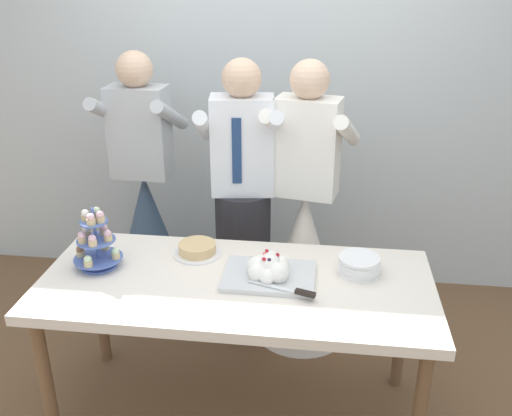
# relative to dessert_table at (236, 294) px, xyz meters

# --- Properties ---
(ground_plane) EXTENTS (8.00, 8.00, 0.00)m
(ground_plane) POSITION_rel_dessert_table_xyz_m (0.00, 0.00, -0.70)
(ground_plane) COLOR brown
(rear_wall) EXTENTS (5.20, 0.10, 2.90)m
(rear_wall) POSITION_rel_dessert_table_xyz_m (0.00, 1.47, 0.75)
(rear_wall) COLOR silver
(rear_wall) RESTS_ON ground_plane
(dessert_table) EXTENTS (1.80, 0.80, 0.78)m
(dessert_table) POSITION_rel_dessert_table_xyz_m (0.00, 0.00, 0.00)
(dessert_table) COLOR silver
(dessert_table) RESTS_ON ground_plane
(cupcake_stand) EXTENTS (0.23, 0.23, 0.31)m
(cupcake_stand) POSITION_rel_dessert_table_xyz_m (-0.67, 0.05, 0.20)
(cupcake_stand) COLOR #4C66B2
(cupcake_stand) RESTS_ON dessert_table
(main_cake_tray) EXTENTS (0.43, 0.34, 0.12)m
(main_cake_tray) POSITION_rel_dessert_table_xyz_m (0.15, 0.04, 0.12)
(main_cake_tray) COLOR silver
(main_cake_tray) RESTS_ON dessert_table
(plate_stack) EXTENTS (0.20, 0.20, 0.09)m
(plate_stack) POSITION_rel_dessert_table_xyz_m (0.56, 0.14, 0.12)
(plate_stack) COLOR white
(plate_stack) RESTS_ON dessert_table
(round_cake) EXTENTS (0.24, 0.24, 0.06)m
(round_cake) POSITION_rel_dessert_table_xyz_m (-0.23, 0.23, 0.10)
(round_cake) COLOR white
(round_cake) RESTS_ON dessert_table
(person_groom) EXTENTS (0.52, 0.54, 1.66)m
(person_groom) POSITION_rel_dessert_table_xyz_m (-0.07, 0.72, 0.05)
(person_groom) COLOR #232328
(person_groom) RESTS_ON ground_plane
(person_bride) EXTENTS (0.58, 0.57, 1.66)m
(person_bride) POSITION_rel_dessert_table_xyz_m (0.28, 0.73, -0.12)
(person_bride) COLOR white
(person_bride) RESTS_ON ground_plane
(person_guest) EXTENTS (0.56, 0.56, 1.66)m
(person_guest) POSITION_rel_dessert_table_xyz_m (-0.71, 0.90, -0.12)
(person_guest) COLOR #334760
(person_guest) RESTS_ON ground_plane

